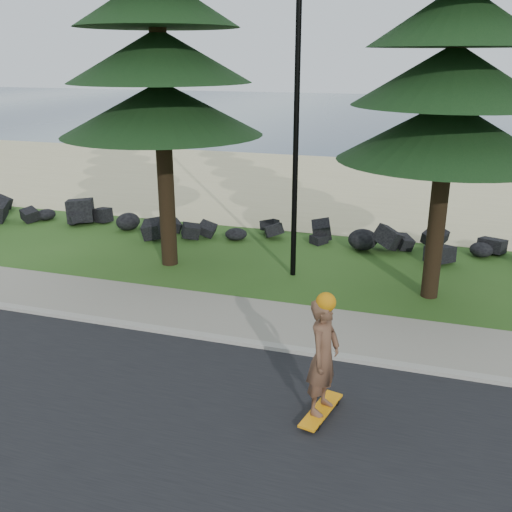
{
  "coord_description": "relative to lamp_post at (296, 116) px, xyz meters",
  "views": [
    {
      "loc": [
        3.31,
        -10.6,
        5.52
      ],
      "look_at": [
        -0.02,
        0.0,
        1.6
      ],
      "focal_mm": 40.0,
      "sensor_mm": 36.0,
      "label": 1
    }
  ],
  "objects": [
    {
      "name": "kerb",
      "position": [
        0.0,
        -4.1,
        -4.08
      ],
      "size": [
        160.0,
        0.2,
        0.1
      ],
      "primitive_type": "cube",
      "color": "#A39E92",
      "rests_on": "ground"
    },
    {
      "name": "sidewalk",
      "position": [
        0.0,
        -3.0,
        -4.09
      ],
      "size": [
        160.0,
        2.0,
        0.08
      ],
      "primitive_type": "cube",
      "color": "gray",
      "rests_on": "ground"
    },
    {
      "name": "road",
      "position": [
        0.0,
        -7.7,
        -4.12
      ],
      "size": [
        160.0,
        7.0,
        0.02
      ],
      "primitive_type": "cube",
      "color": "black",
      "rests_on": "ground"
    },
    {
      "name": "ground",
      "position": [
        0.0,
        -3.2,
        -4.13
      ],
      "size": [
        160.0,
        160.0,
        0.0
      ],
      "primitive_type": "plane",
      "color": "#274D18",
      "rests_on": "ground"
    },
    {
      "name": "lamp_post",
      "position": [
        0.0,
        0.0,
        0.0
      ],
      "size": [
        0.25,
        0.14,
        8.14
      ],
      "color": "black",
      "rests_on": "ground"
    },
    {
      "name": "skateboarder",
      "position": [
        1.96,
        -6.0,
        -3.06
      ],
      "size": [
        0.6,
        1.19,
        2.15
      ],
      "rotation": [
        0.0,
        0.0,
        1.35
      ],
      "color": "orange",
      "rests_on": "ground"
    },
    {
      "name": "beach_sand",
      "position": [
        0.0,
        11.3,
        -4.13
      ],
      "size": [
        160.0,
        15.0,
        0.01
      ],
      "primitive_type": "cube",
      "color": "#C7BB84",
      "rests_on": "ground"
    },
    {
      "name": "ocean",
      "position": [
        0.0,
        47.8,
        -4.13
      ],
      "size": [
        160.0,
        58.0,
        0.01
      ],
      "primitive_type": "cube",
      "color": "#30445B",
      "rests_on": "ground"
    },
    {
      "name": "seawall_boulders",
      "position": [
        0.0,
        2.4,
        -4.13
      ],
      "size": [
        60.0,
        2.4,
        1.1
      ],
      "primitive_type": null,
      "color": "black",
      "rests_on": "ground"
    }
  ]
}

